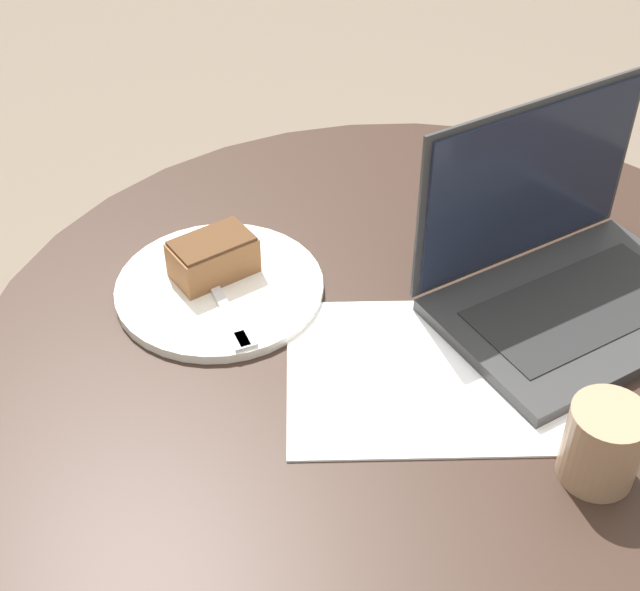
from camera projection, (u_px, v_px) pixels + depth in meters
The scene contains 7 objects.
dining_table at pixel (417, 456), 1.11m from camera, with size 1.04×1.04×0.73m.
paper_document at pixel (434, 373), 0.97m from camera, with size 0.40×0.36×0.00m.
plate at pixel (220, 288), 1.08m from camera, with size 0.25×0.25×0.01m.
cake_slice at pixel (213, 257), 1.07m from camera, with size 0.10×0.12×0.05m.
fork at pixel (227, 312), 1.03m from camera, with size 0.14×0.13×0.00m.
coffee_glass at pixel (603, 444), 0.84m from camera, with size 0.07×0.07×0.09m.
laptop at pixel (565, 275), 1.04m from camera, with size 0.36×0.39×0.23m.
Camera 1 is at (-0.20, 0.70, 1.43)m, focal length 50.00 mm.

